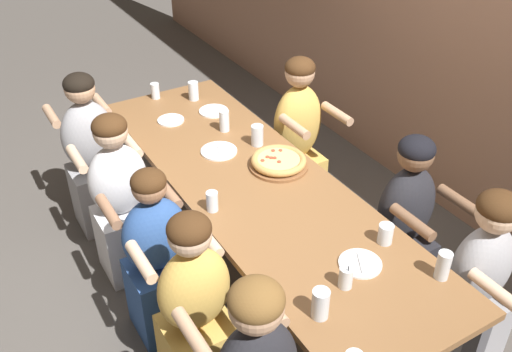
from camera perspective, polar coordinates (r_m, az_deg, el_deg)
name	(u,v)px	position (r m, az deg, el deg)	size (l,w,h in m)	color
ground_plane	(256,281)	(3.76, 0.00, -10.48)	(18.00, 18.00, 0.00)	#514C47
dining_table	(256,193)	(3.30, 0.00, -1.74)	(2.79, 0.85, 0.77)	brown
pizza_board_main	(279,162)	(3.39, 2.28, 1.42)	(0.35, 0.35, 0.07)	brown
empty_plate_a	(214,111)	(4.03, -4.25, 6.50)	(0.20, 0.20, 0.02)	white
empty_plate_b	(360,264)	(2.77, 10.37, -8.61)	(0.21, 0.21, 0.02)	white
empty_plate_c	(171,120)	(3.94, -8.52, 5.55)	(0.18, 0.18, 0.02)	white
empty_plate_d	(219,151)	(3.56, -3.73, 2.51)	(0.23, 0.23, 0.02)	white
cocktail_glass_blue	(346,278)	(2.63, 8.96, -10.05)	(0.07, 0.07, 0.14)	silver
drinking_glass_a	(194,92)	(4.19, -6.26, 8.35)	(0.07, 0.07, 0.14)	silver
drinking_glass_b	(320,305)	(2.48, 6.45, -12.74)	(0.08, 0.08, 0.14)	silver
drinking_glass_c	(212,201)	(3.04, -4.40, -2.54)	(0.06, 0.06, 0.11)	silver
drinking_glass_d	(224,121)	(3.76, -3.19, 5.54)	(0.07, 0.07, 0.14)	silver
drinking_glass_e	(443,267)	(2.77, 18.18, -8.64)	(0.07, 0.07, 0.14)	silver
drinking_glass_f	(155,92)	(4.25, -10.04, 8.29)	(0.06, 0.06, 0.11)	silver
drinking_glass_h	(385,235)	(2.90, 12.81, -5.77)	(0.08, 0.08, 0.10)	silver
drinking_glass_i	(257,136)	(3.60, 0.12, 3.99)	(0.08, 0.08, 0.13)	silver
diner_far_midleft	(297,145)	(4.04, 4.10, 3.07)	(0.51, 0.40, 1.22)	gold
diner_near_left	(93,159)	(4.07, -16.01, 1.62)	(0.51, 0.40, 1.18)	#99999E
diner_near_midright	(196,315)	(2.87, -6.02, -13.67)	(0.51, 0.40, 1.14)	gold
diner_near_midleft	(122,204)	(3.61, -13.28, -2.70)	(0.51, 0.40, 1.14)	silver
diner_near_center	(158,262)	(3.20, -9.74, -8.48)	(0.51, 0.40, 1.10)	#2D5193
diner_far_midright	(402,232)	(3.39, 14.39, -5.49)	(0.51, 0.40, 1.16)	#232328
diner_far_right	(475,291)	(3.16, 21.04, -10.71)	(0.51, 0.40, 1.14)	#99999E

